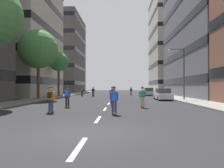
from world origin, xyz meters
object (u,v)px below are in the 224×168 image
(parked_car_mid, at_px, (163,95))
(streetlamp_right, at_px, (181,68))
(street_tree_near, at_px, (38,49))
(skater_7, at_px, (93,91))
(parked_car_near, at_px, (148,92))
(street_tree_mid, at_px, (59,62))
(skater_4, at_px, (82,91))
(skater_8, at_px, (114,99))
(skater_3, at_px, (51,98))
(skater_1, at_px, (67,95))
(skater_5, at_px, (113,91))
(skater_6, at_px, (112,94))
(skater_0, at_px, (131,90))
(skater_2, at_px, (143,96))

(parked_car_mid, bearing_deg, streetlamp_right, -20.74)
(street_tree_near, xyz_separation_m, skater_7, (6.05, 9.09, -5.67))
(parked_car_near, height_order, street_tree_mid, street_tree_mid)
(street_tree_mid, bearing_deg, parked_car_mid, -26.36)
(skater_4, height_order, skater_8, same)
(skater_3, relative_size, skater_4, 1.00)
(parked_car_mid, bearing_deg, skater_1, -135.02)
(skater_5, relative_size, skater_6, 1.00)
(skater_0, height_order, skater_5, same)
(parked_car_near, distance_m, skater_1, 25.72)
(street_tree_near, bearing_deg, parked_car_near, 41.14)
(parked_car_near, bearing_deg, skater_3, -110.46)
(street_tree_mid, distance_m, skater_5, 11.60)
(parked_car_mid, relative_size, street_tree_mid, 0.57)
(streetlamp_right, xyz_separation_m, skater_5, (-9.26, 13.67, -3.15))
(skater_0, relative_size, skater_4, 1.00)
(parked_car_near, xyz_separation_m, street_tree_near, (-16.39, -14.32, 5.98))
(street_tree_mid, xyz_separation_m, skater_2, (12.63, -18.27, -5.08))
(skater_3, relative_size, skater_5, 1.00)
(skater_5, bearing_deg, skater_6, -87.88)
(skater_0, bearing_deg, skater_3, -103.65)
(parked_car_near, bearing_deg, skater_6, -106.93)
(skater_1, distance_m, skater_4, 20.15)
(skater_2, xyz_separation_m, skater_8, (-2.21, -4.11, -0.03))
(parked_car_mid, height_order, street_tree_near, street_tree_near)
(streetlamp_right, relative_size, skater_8, 3.65)
(skater_2, distance_m, skater_6, 3.88)
(skater_6, xyz_separation_m, skater_7, (-3.98, 15.69, 0.00))
(street_tree_mid, distance_m, skater_2, 22.79)
(street_tree_near, height_order, skater_1, street_tree_near)
(street_tree_near, height_order, skater_3, street_tree_near)
(skater_0, height_order, skater_8, same)
(skater_0, bearing_deg, skater_2, -90.87)
(street_tree_mid, relative_size, skater_4, 4.34)
(skater_5, height_order, skater_6, same)
(skater_3, bearing_deg, skater_2, 28.71)
(parked_car_mid, height_order, skater_8, skater_8)
(skater_1, distance_m, skater_6, 4.59)
(street_tree_mid, bearing_deg, skater_2, -55.34)
(parked_car_mid, relative_size, skater_3, 2.47)
(parked_car_mid, distance_m, skater_6, 9.68)
(skater_3, xyz_separation_m, skater_4, (-2.40, 23.62, 0.00))
(skater_4, bearing_deg, street_tree_near, -109.68)
(skater_4, relative_size, skater_6, 1.00)
(skater_3, relative_size, skater_6, 1.00)
(streetlamp_right, xyz_separation_m, skater_0, (-5.54, 15.14, -3.12))
(skater_6, relative_size, skater_8, 1.00)
(parked_car_near, bearing_deg, parked_car_mid, -90.00)
(skater_3, bearing_deg, street_tree_mid, 105.89)
(street_tree_near, bearing_deg, skater_0, 49.10)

